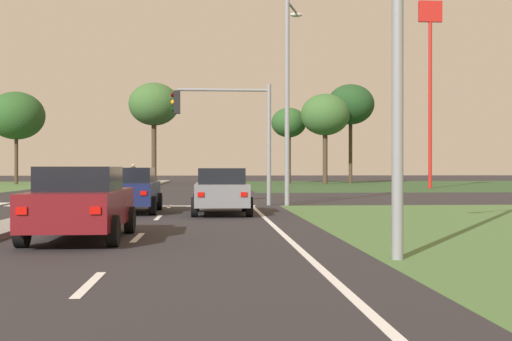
% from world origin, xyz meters
% --- Properties ---
extents(ground_plane, '(200.00, 200.00, 0.00)m').
position_xyz_m(ground_plane, '(0.00, 30.00, 0.00)').
color(ground_plane, '#282628').
extents(grass_verge_far_right, '(35.00, 35.00, 0.01)m').
position_xyz_m(grass_verge_far_right, '(25.50, 54.50, 0.00)').
color(grass_verge_far_right, '#2D4C28').
rests_on(grass_verge_far_right, ground).
extents(median_island_far, '(1.20, 36.00, 0.14)m').
position_xyz_m(median_island_far, '(0.00, 55.00, 0.07)').
color(median_island_far, gray).
rests_on(median_island_far, ground).
extents(lane_dash_near, '(0.14, 2.00, 0.01)m').
position_xyz_m(lane_dash_near, '(3.50, 4.68, 0.01)').
color(lane_dash_near, silver).
rests_on(lane_dash_near, ground).
extents(lane_dash_second, '(0.14, 2.00, 0.01)m').
position_xyz_m(lane_dash_second, '(3.50, 10.68, 0.01)').
color(lane_dash_second, silver).
rests_on(lane_dash_second, ground).
extents(lane_dash_third, '(0.14, 2.00, 0.01)m').
position_xyz_m(lane_dash_third, '(3.50, 16.68, 0.01)').
color(lane_dash_third, silver).
rests_on(lane_dash_third, ground).
extents(lane_dash_fourth, '(0.14, 2.00, 0.01)m').
position_xyz_m(lane_dash_fourth, '(3.50, 22.68, 0.01)').
color(lane_dash_fourth, silver).
rests_on(lane_dash_fourth, ground).
extents(edge_line_right, '(0.14, 24.00, 0.01)m').
position_xyz_m(edge_line_right, '(6.85, 12.00, 0.01)').
color(edge_line_right, silver).
rests_on(edge_line_right, ground).
extents(stop_bar_near, '(6.40, 0.50, 0.01)m').
position_xyz_m(stop_bar_near, '(3.80, 23.00, 0.01)').
color(stop_bar_near, silver).
rests_on(stop_bar_near, ground).
extents(crosswalk_bar_fourth, '(0.70, 2.80, 0.01)m').
position_xyz_m(crosswalk_bar_fourth, '(-2.95, 24.80, 0.01)').
color(crosswalk_bar_fourth, silver).
rests_on(crosswalk_bar_fourth, ground).
extents(crosswalk_bar_fifth, '(0.70, 2.80, 0.01)m').
position_xyz_m(crosswalk_bar_fifth, '(-1.80, 24.80, 0.01)').
color(crosswalk_bar_fifth, silver).
rests_on(crosswalk_bar_fifth, ground).
extents(car_red_near, '(1.99, 4.45, 1.47)m').
position_xyz_m(car_red_near, '(-2.43, 43.50, 0.76)').
color(car_red_near, '#A31919').
rests_on(car_red_near, ground).
extents(car_grey_second, '(1.97, 4.26, 1.56)m').
position_xyz_m(car_grey_second, '(5.51, 18.21, 0.80)').
color(car_grey_second, slate).
rests_on(car_grey_second, ground).
extents(car_maroon_third, '(2.00, 4.41, 1.60)m').
position_xyz_m(car_maroon_third, '(2.31, 10.34, 0.82)').
color(car_maroon_third, maroon).
rests_on(car_maroon_third, ground).
extents(car_navy_fourth, '(2.07, 4.29, 1.58)m').
position_xyz_m(car_navy_fourth, '(2.31, 19.17, 0.81)').
color(car_navy_fourth, '#161E47').
rests_on(car_navy_fourth, ground).
extents(car_blue_fifth, '(1.99, 4.25, 1.47)m').
position_xyz_m(car_blue_fifth, '(-2.27, 53.22, 0.75)').
color(car_blue_fifth, navy).
rests_on(car_blue_fifth, ground).
extents(traffic_signal_near_right, '(4.19, 0.32, 5.08)m').
position_xyz_m(traffic_signal_near_right, '(6.03, 23.40, 3.49)').
color(traffic_signal_near_right, gray).
rests_on(traffic_signal_near_right, ground).
extents(street_lamp_second, '(1.02, 2.26, 8.61)m').
position_xyz_m(street_lamp_second, '(8.40, 23.33, 4.85)').
color(street_lamp_second, gray).
rests_on(street_lamp_second, ground).
extents(pedestrian_at_median, '(0.34, 0.34, 1.71)m').
position_xyz_m(pedestrian_at_median, '(-0.18, 42.23, 1.17)').
color(pedestrian_at_median, '#335184').
rests_on(pedestrian_at_median, median_island_far).
extents(fastfood_pole_sign, '(1.80, 0.40, 14.29)m').
position_xyz_m(fastfood_pole_sign, '(21.90, 45.36, 10.19)').
color(fastfood_pole_sign, red).
rests_on(fastfood_pole_sign, ground).
extents(treeline_third, '(5.38, 5.38, 8.85)m').
position_xyz_m(treeline_third, '(-13.36, 60.70, 6.54)').
color(treeline_third, '#423323').
rests_on(treeline_third, ground).
extents(treeline_fourth, '(4.81, 4.81, 9.70)m').
position_xyz_m(treeline_fourth, '(-0.20, 59.73, 7.59)').
color(treeline_fourth, '#423323').
rests_on(treeline_fourth, ground).
extents(treeline_fifth, '(3.51, 3.51, 7.60)m').
position_xyz_m(treeline_fifth, '(13.04, 62.05, 6.03)').
color(treeline_fifth, '#423323').
rests_on(treeline_fifth, ground).
extents(treeline_sixth, '(4.69, 4.69, 8.67)m').
position_xyz_m(treeline_sixth, '(16.17, 58.84, 6.62)').
color(treeline_sixth, '#423323').
rests_on(treeline_sixth, ground).
extents(treeline_seventh, '(4.77, 4.77, 10.00)m').
position_xyz_m(treeline_seventh, '(19.31, 61.99, 7.92)').
color(treeline_seventh, '#423323').
rests_on(treeline_seventh, ground).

